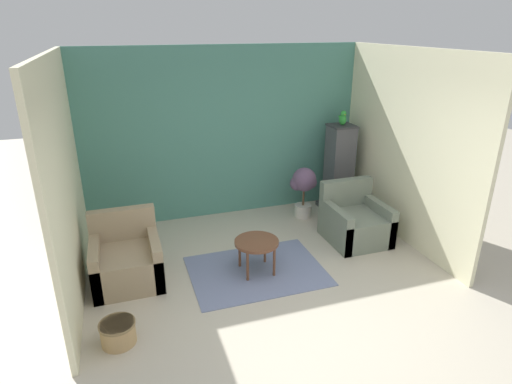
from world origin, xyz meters
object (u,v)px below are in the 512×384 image
at_px(coffee_table, 257,244).
at_px(armchair_left, 127,261).
at_px(birdcage, 339,170).
at_px(wicker_basket, 118,332).
at_px(parrot, 343,118).
at_px(potted_plant, 304,186).
at_px(armchair_right, 355,222).

distance_m(coffee_table, armchair_left, 1.66).
distance_m(birdcage, wicker_basket, 4.51).
relative_size(parrot, potted_plant, 0.28).
bearing_deg(potted_plant, birdcage, 10.15).
distance_m(coffee_table, armchair_right, 1.74).
distance_m(armchair_left, armchair_right, 3.31).
bearing_deg(parrot, potted_plant, -169.69).
relative_size(armchair_left, parrot, 3.53).
relative_size(armchair_left, wicker_basket, 2.35).
bearing_deg(parrot, birdcage, -90.00).
distance_m(birdcage, parrot, 0.89).
height_order(coffee_table, wicker_basket, coffee_table).
bearing_deg(parrot, armchair_right, -105.42).
relative_size(birdcage, wicker_basket, 4.08).
bearing_deg(coffee_table, parrot, 37.46).
bearing_deg(birdcage, armchair_right, -105.45).
height_order(parrot, potted_plant, parrot).
height_order(armchair_left, birdcage, birdcage).
xyz_separation_m(armchair_left, birdcage, (3.63, 1.21, 0.44)).
bearing_deg(armchair_left, wicker_basket, -97.48).
bearing_deg(birdcage, wicker_basket, -147.79).
bearing_deg(armchair_left, parrot, 18.46).
xyz_separation_m(birdcage, wicker_basket, (-3.78, -2.38, -0.59)).
xyz_separation_m(parrot, wicker_basket, (-3.78, -2.39, -1.48)).
bearing_deg(armchair_left, birdcage, 18.43).
bearing_deg(coffee_table, birdcage, 37.43).
bearing_deg(armchair_right, armchair_left, -178.75).
bearing_deg(birdcage, coffee_table, -142.57).
relative_size(coffee_table, wicker_basket, 1.57).
xyz_separation_m(coffee_table, wicker_basket, (-1.78, -0.85, -0.27)).
height_order(coffee_table, potted_plant, potted_plant).
xyz_separation_m(birdcage, potted_plant, (-0.71, -0.13, -0.16)).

